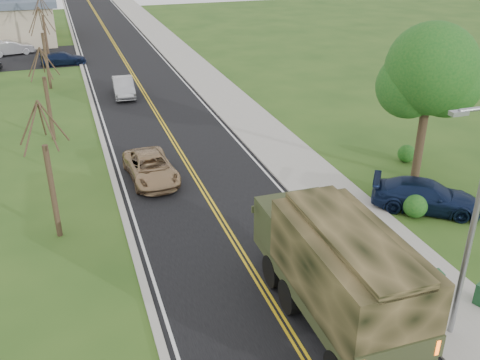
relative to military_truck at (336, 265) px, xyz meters
name	(u,v)px	position (x,y,z in m)	size (l,w,h in m)	color
ground	(305,358)	(-1.60, -1.33, -2.25)	(160.00, 160.00, 0.00)	#294A18
road	(127,65)	(-1.60, 38.67, -2.25)	(8.00, 120.00, 0.01)	black
curb_right	(170,61)	(2.55, 38.67, -2.19)	(0.30, 120.00, 0.12)	#9E998E
sidewalk_right	(188,60)	(4.30, 38.67, -2.20)	(3.20, 120.00, 0.10)	#9E998E
curb_left	(82,68)	(-5.75, 38.67, -2.20)	(0.30, 120.00, 0.10)	#9E998E
street_light	(473,217)	(3.30, -1.83, 2.18)	(1.65, 0.22, 8.00)	gray
leafy_tree	(431,76)	(9.41, 8.68, 3.24)	(4.83, 4.50, 8.10)	#38281C
bare_tree_a	(51,181)	(-8.60, 8.67, 0.37)	(1.93, 2.26, 6.08)	#38281C
bare_tree_b	(48,101)	(-8.60, 20.67, 0.22)	(1.83, 2.14, 5.73)	#38281C
bare_tree_c	(46,54)	(-8.60, 32.67, 0.52)	(2.04, 2.39, 6.42)	#38281C
bare_tree_d	(45,31)	(-8.60, 44.67, 0.30)	(1.88, 2.20, 5.91)	#38281C
military_truck	(336,265)	(0.00, 0.00, 0.00)	(2.81, 7.91, 3.93)	black
suv_champagne	(151,168)	(-3.84, 12.96, -1.58)	(2.24, 4.86, 1.35)	#A2815B
sedan_silver	(124,87)	(-3.19, 28.63, -1.54)	(1.51, 4.34, 1.43)	#AAABAF
pickup_navy	(426,196)	(7.77, 5.61, -1.54)	(2.01, 4.93, 1.43)	#101C3B
utility_box_far	(434,280)	(4.33, 0.33, -1.83)	(0.55, 0.45, 0.65)	#1B4D28
lot_car_silver	(11,48)	(-12.16, 46.73, -1.52)	(1.55, 4.43, 1.46)	silver
lot_car_navy	(63,58)	(-7.29, 40.67, -1.65)	(1.70, 4.18, 1.21)	#0E1733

